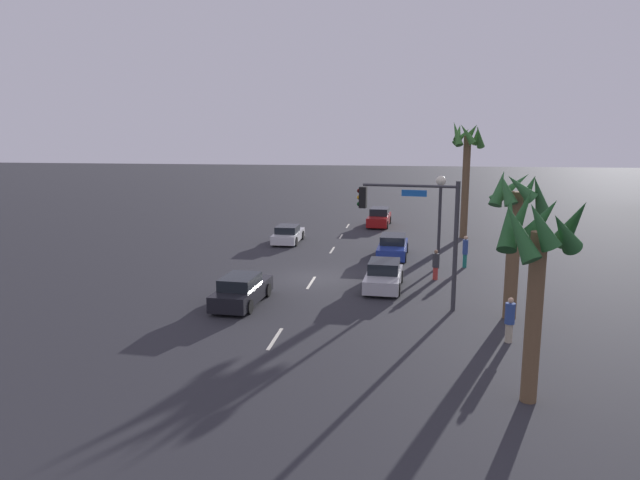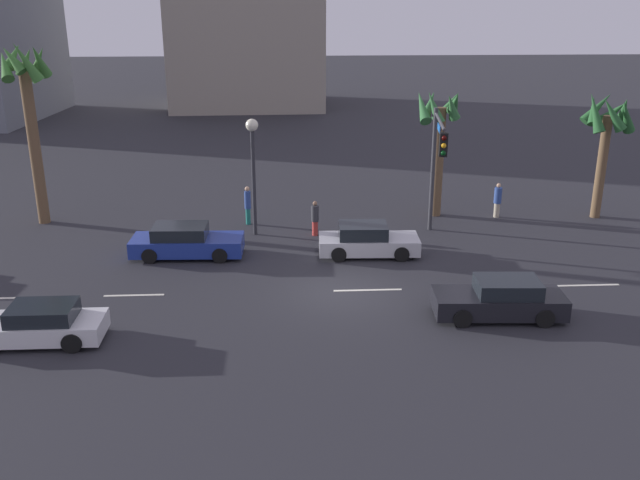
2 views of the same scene
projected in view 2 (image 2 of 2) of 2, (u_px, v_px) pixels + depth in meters
name	position (u px, v px, depth m)	size (l,w,h in m)	color
ground_plane	(340.00, 291.00, 26.10)	(220.00, 220.00, 0.00)	#28282D
lane_stripe_2	(134.00, 295.00, 25.70)	(2.21, 0.14, 0.01)	silver
lane_stripe_3	(368.00, 290.00, 26.15)	(2.58, 0.14, 0.01)	silver
lane_stripe_4	(588.00, 285.00, 26.60)	(2.40, 0.14, 0.01)	silver
car_0	(500.00, 300.00, 23.78)	(4.52, 1.97, 1.39)	black
car_1	(186.00, 242.00, 29.41)	(4.74, 1.99, 1.37)	navy
car_2	(367.00, 241.00, 29.56)	(4.29, 1.96, 1.37)	#B7B7BC
car_4	(38.00, 325.00, 22.09)	(4.24, 1.80, 1.26)	silver
traffic_signal	(437.00, 156.00, 30.23)	(0.83, 4.49, 5.75)	#38383D
streetlamp	(253.00, 153.00, 31.04)	(0.56, 0.56, 5.38)	#2D2D33
pedestrian_0	(498.00, 200.00, 34.54)	(0.50, 0.50, 1.74)	#B2A58C
pedestrian_1	(315.00, 218.00, 31.91)	(0.45, 0.45, 1.64)	#BF3833
pedestrian_2	(248.00, 204.00, 33.42)	(0.44, 0.44, 1.89)	#1E7266
palm_tree_0	(28.00, 96.00, 31.96)	(2.48, 2.72, 8.69)	brown
palm_tree_1	(607.00, 126.00, 33.29)	(2.66, 2.68, 6.25)	brown
palm_tree_2	(439.00, 127.00, 33.72)	(2.59, 2.61, 6.32)	brown
building_1	(246.00, 32.00, 68.43)	(14.64, 12.82, 14.25)	#9E9384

